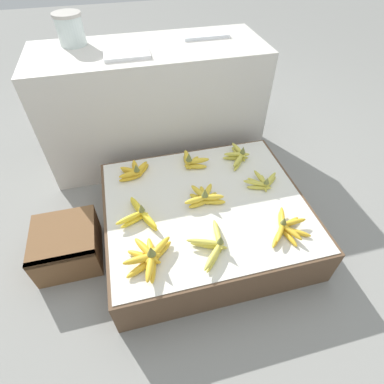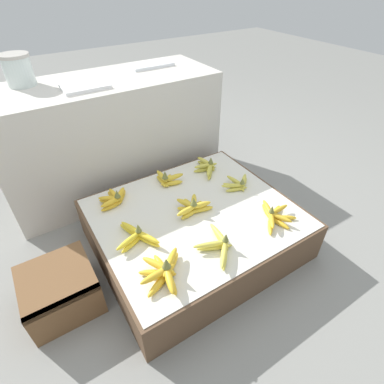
{
  "view_description": "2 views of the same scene",
  "coord_description": "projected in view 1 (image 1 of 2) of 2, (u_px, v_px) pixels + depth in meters",
  "views": [
    {
      "loc": [
        -0.32,
        -0.98,
        1.36
      ],
      "look_at": [
        -0.05,
        0.07,
        0.26
      ],
      "focal_mm": 28.0,
      "sensor_mm": 36.0,
      "label": 1
    },
    {
      "loc": [
        -0.64,
        -0.98,
        1.28
      ],
      "look_at": [
        0.01,
        0.05,
        0.33
      ],
      "focal_mm": 28.0,
      "sensor_mm": 36.0,
      "label": 2
    }
  ],
  "objects": [
    {
      "name": "ground_plane",
      "position": [
        204.0,
        231.0,
        1.69
      ],
      "size": [
        10.0,
        10.0,
        0.0
      ],
      "primitive_type": "plane",
      "color": "gray"
    },
    {
      "name": "display_platform",
      "position": [
        205.0,
        218.0,
        1.6
      ],
      "size": [
        1.02,
        0.88,
        0.23
      ],
      "color": "brown",
      "rests_on": "ground_plane"
    },
    {
      "name": "back_vendor_table",
      "position": [
        154.0,
        105.0,
        1.95
      ],
      "size": [
        1.36,
        0.52,
        0.73
      ],
      "color": "beige",
      "rests_on": "ground_plane"
    },
    {
      "name": "wooden_crate",
      "position": [
        67.0,
        245.0,
        1.5
      ],
      "size": [
        0.31,
        0.31,
        0.2
      ],
      "color": "brown",
      "rests_on": "ground_plane"
    },
    {
      "name": "banana_bunch_front_left",
      "position": [
        150.0,
        257.0,
        1.26
      ],
      "size": [
        0.23,
        0.24,
        0.11
      ],
      "color": "gold",
      "rests_on": "display_platform"
    },
    {
      "name": "banana_bunch_front_midleft",
      "position": [
        213.0,
        245.0,
        1.31
      ],
      "size": [
        0.18,
        0.26,
        0.09
      ],
      "color": "#DBCC4C",
      "rests_on": "display_platform"
    },
    {
      "name": "banana_bunch_front_midright",
      "position": [
        286.0,
        228.0,
        1.38
      ],
      "size": [
        0.22,
        0.22,
        0.09
      ],
      "color": "gold",
      "rests_on": "display_platform"
    },
    {
      "name": "banana_bunch_middle_left",
      "position": [
        139.0,
        215.0,
        1.43
      ],
      "size": [
        0.2,
        0.25,
        0.09
      ],
      "color": "yellow",
      "rests_on": "display_platform"
    },
    {
      "name": "banana_bunch_middle_midleft",
      "position": [
        204.0,
        197.0,
        1.51
      ],
      "size": [
        0.21,
        0.15,
        0.1
      ],
      "color": "gold",
      "rests_on": "display_platform"
    },
    {
      "name": "banana_bunch_middle_midright",
      "position": [
        263.0,
        182.0,
        1.59
      ],
      "size": [
        0.21,
        0.15,
        0.08
      ],
      "color": "gold",
      "rests_on": "display_platform"
    },
    {
      "name": "banana_bunch_back_left",
      "position": [
        135.0,
        171.0,
        1.65
      ],
      "size": [
        0.19,
        0.15,
        0.1
      ],
      "color": "gold",
      "rests_on": "display_platform"
    },
    {
      "name": "banana_bunch_back_midleft",
      "position": [
        192.0,
        161.0,
        1.7
      ],
      "size": [
        0.15,
        0.15,
        0.11
      ],
      "color": "gold",
      "rests_on": "display_platform"
    },
    {
      "name": "banana_bunch_back_midright",
      "position": [
        238.0,
        156.0,
        1.74
      ],
      "size": [
        0.16,
        0.23,
        0.09
      ],
      "color": "gold",
      "rests_on": "display_platform"
    },
    {
      "name": "glass_jar",
      "position": [
        70.0,
        29.0,
        1.65
      ],
      "size": [
        0.15,
        0.15,
        0.16
      ],
      "color": "silver",
      "rests_on": "back_vendor_table"
    },
    {
      "name": "foam_tray_white",
      "position": [
        127.0,
        54.0,
        1.59
      ],
      "size": [
        0.24,
        0.17,
        0.02
      ],
      "color": "white",
      "rests_on": "back_vendor_table"
    },
    {
      "name": "foam_tray_dark",
      "position": [
        204.0,
        34.0,
        1.81
      ],
      "size": [
        0.28,
        0.15,
        0.02
      ],
      "color": "white",
      "rests_on": "back_vendor_table"
    }
  ]
}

